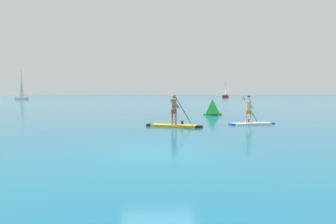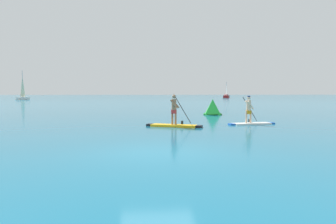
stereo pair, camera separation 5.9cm
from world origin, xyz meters
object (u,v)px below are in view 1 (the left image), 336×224
paddleboarder_mid_center (174,121)px  race_marker_buoy (212,108)px  paddleboarder_far_right (251,117)px  sailboat_left_horizon (22,95)px  sailboat_right_horizon (225,96)px

paddleboarder_mid_center → race_marker_buoy: 9.77m
paddleboarder_far_right → sailboat_left_horizon: 73.71m
sailboat_right_horizon → sailboat_left_horizon: bearing=132.4°
sailboat_right_horizon → paddleboarder_far_right: bearing=-172.2°
sailboat_left_horizon → sailboat_right_horizon: size_ratio=1.37×
paddleboarder_far_right → paddleboarder_mid_center: bearing=-179.7°
paddleboarder_far_right → sailboat_left_horizon: sailboat_left_horizon is taller
race_marker_buoy → sailboat_right_horizon: size_ratio=0.34×
sailboat_right_horizon → race_marker_buoy: bearing=-173.9°
paddleboarder_mid_center → paddleboarder_far_right: bearing=33.7°
paddleboarder_mid_center → paddleboarder_far_right: paddleboarder_mid_center is taller
paddleboarder_mid_center → sailboat_left_horizon: bearing=139.1°
paddleboarder_far_right → sailboat_right_horizon: bearing=64.4°
sailboat_left_horizon → paddleboarder_far_right: bearing=45.5°
race_marker_buoy → sailboat_right_horizon: (23.21, 77.18, 0.14)m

